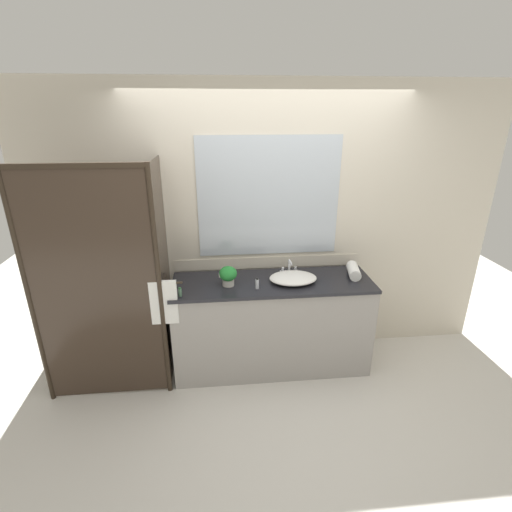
# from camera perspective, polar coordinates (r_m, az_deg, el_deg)

# --- Properties ---
(ground_plane) EXTENTS (8.00, 8.00, 0.00)m
(ground_plane) POSITION_cam_1_polar(r_m,az_deg,el_deg) (3.87, 2.30, -15.98)
(ground_plane) COLOR silver
(wall_back_with_mirror) EXTENTS (4.40, 0.06, 2.60)m
(wall_back_with_mirror) POSITION_cam_1_polar(r_m,az_deg,el_deg) (3.57, 1.84, 4.44)
(wall_back_with_mirror) COLOR beige
(wall_back_with_mirror) RESTS_ON ground_plane
(vanity_cabinet) EXTENTS (1.80, 0.58, 0.90)m
(vanity_cabinet) POSITION_cam_1_polar(r_m,az_deg,el_deg) (3.62, 2.38, -10.21)
(vanity_cabinet) COLOR #9E9993
(vanity_cabinet) RESTS_ON ground_plane
(shower_enclosure) EXTENTS (1.20, 0.59, 2.00)m
(shower_enclosure) POSITION_cam_1_polar(r_m,az_deg,el_deg) (3.25, -19.77, -4.08)
(shower_enclosure) COLOR #2D2319
(shower_enclosure) RESTS_ON ground_plane
(sink_basin) EXTENTS (0.42, 0.32, 0.07)m
(sink_basin) POSITION_cam_1_polar(r_m,az_deg,el_deg) (3.40, 5.61, -3.33)
(sink_basin) COLOR white
(sink_basin) RESTS_ON vanity_cabinet
(faucet) EXTENTS (0.17, 0.12, 0.14)m
(faucet) POSITION_cam_1_polar(r_m,az_deg,el_deg) (3.56, 5.05, -1.95)
(faucet) COLOR silver
(faucet) RESTS_ON vanity_cabinet
(potted_plant) EXTENTS (0.16, 0.16, 0.18)m
(potted_plant) POSITION_cam_1_polar(r_m,az_deg,el_deg) (3.29, -4.23, -2.88)
(potted_plant) COLOR beige
(potted_plant) RESTS_ON vanity_cabinet
(soap_dish) EXTENTS (0.10, 0.07, 0.04)m
(soap_dish) POSITION_cam_1_polar(r_m,az_deg,el_deg) (3.51, -4.82, -2.81)
(soap_dish) COLOR silver
(soap_dish) RESTS_ON vanity_cabinet
(amenity_bottle_conditioner) EXTENTS (0.03, 0.03, 0.10)m
(amenity_bottle_conditioner) POSITION_cam_1_polar(r_m,az_deg,el_deg) (3.25, 0.19, -4.16)
(amenity_bottle_conditioner) COLOR silver
(amenity_bottle_conditioner) RESTS_ON vanity_cabinet
(amenity_bottle_shampoo) EXTENTS (0.03, 0.03, 0.08)m
(amenity_bottle_shampoo) POSITION_cam_1_polar(r_m,az_deg,el_deg) (3.18, -11.40, -5.38)
(amenity_bottle_shampoo) COLOR #4C7056
(amenity_bottle_shampoo) RESTS_ON vanity_cabinet
(rolled_towel_near_edge) EXTENTS (0.15, 0.27, 0.10)m
(rolled_towel_near_edge) POSITION_cam_1_polar(r_m,az_deg,el_deg) (3.60, 14.53, -2.18)
(rolled_towel_near_edge) COLOR white
(rolled_towel_near_edge) RESTS_ON vanity_cabinet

